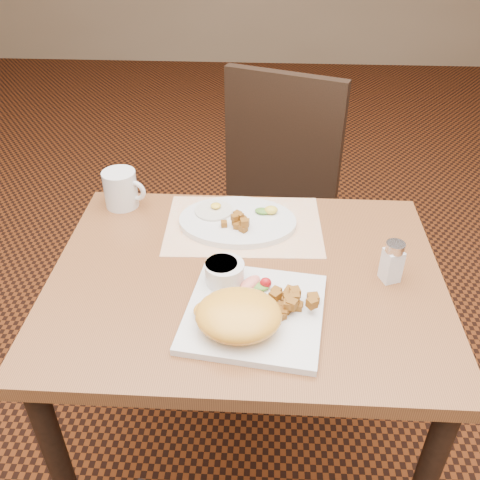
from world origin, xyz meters
The scene contains 15 objects.
ground centered at (0.00, 0.00, 0.00)m, with size 8.00×8.00×0.00m, color black.
table centered at (0.00, 0.00, 0.64)m, with size 0.90×0.70×0.75m.
chair_far centered at (0.05, 0.66, 0.54)m, with size 0.54×0.55×0.97m.
placemat centered at (-0.02, 0.20, 0.75)m, with size 0.40×0.28×0.00m, color white.
plate_square centered at (0.02, -0.13, 0.76)m, with size 0.28×0.28×0.02m, color silver.
plate_oval centered at (-0.03, 0.20, 0.76)m, with size 0.30×0.23×0.02m, color silver, non-canonical shape.
hollandaise_mound centered at (-0.01, -0.18, 0.80)m, with size 0.18×0.15×0.06m.
ramekin centered at (-0.05, -0.04, 0.79)m, with size 0.09×0.09×0.05m.
garnish_sq centered at (0.02, -0.06, 0.78)m, with size 0.08×0.07×0.03m.
fried_egg centered at (-0.10, 0.24, 0.77)m, with size 0.10×0.10×0.02m.
garnish_ov centered at (0.05, 0.24, 0.78)m, with size 0.06×0.03×0.02m.
salt_shaker centered at (0.32, 0.00, 0.80)m, with size 0.05×0.05×0.10m.
coffee_mug centered at (-0.35, 0.28, 0.80)m, with size 0.12×0.09×0.10m.
home_fries_sq centered at (0.10, -0.12, 0.78)m, with size 0.11×0.10×0.04m.
home_fries_ov centered at (-0.02, 0.17, 0.78)m, with size 0.07×0.09×0.03m.
Camera 1 is at (0.04, -0.95, 1.53)m, focal length 40.00 mm.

